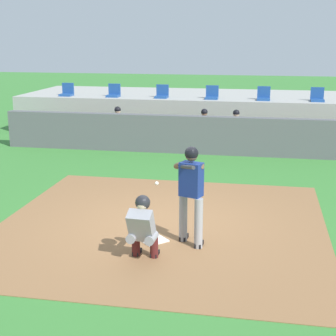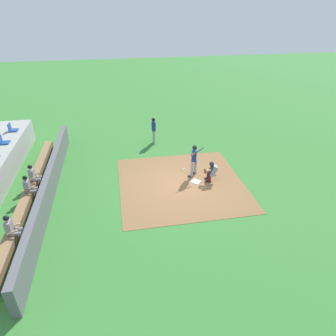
# 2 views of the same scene
# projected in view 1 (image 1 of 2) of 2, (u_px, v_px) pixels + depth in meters

# --- Properties ---
(ground_plane) EXTENTS (80.00, 80.00, 0.00)m
(ground_plane) POSITION_uv_depth(u_px,v_px,m) (161.00, 226.00, 10.17)
(ground_plane) COLOR #387A33
(dirt_infield) EXTENTS (6.40, 6.40, 0.01)m
(dirt_infield) POSITION_uv_depth(u_px,v_px,m) (161.00, 225.00, 10.17)
(dirt_infield) COLOR olive
(dirt_infield) RESTS_ON ground
(home_plate) EXTENTS (0.62, 0.62, 0.02)m
(home_plate) POSITION_uv_depth(u_px,v_px,m) (153.00, 240.00, 9.40)
(home_plate) COLOR white
(home_plate) RESTS_ON dirt_infield
(batter_at_plate) EXTENTS (0.59, 0.87, 1.80)m
(batter_at_plate) POSITION_uv_depth(u_px,v_px,m) (191.00, 189.00, 9.00)
(batter_at_plate) COLOR #99999E
(batter_at_plate) RESTS_ON ground
(catcher_crouched) EXTENTS (0.50, 1.85, 1.13)m
(catcher_crouched) POSITION_uv_depth(u_px,v_px,m) (143.00, 225.00, 8.50)
(catcher_crouched) COLOR gray
(catcher_crouched) RESTS_ON ground
(dugout_wall) EXTENTS (13.00, 0.30, 1.20)m
(dugout_wall) POSITION_uv_depth(u_px,v_px,m) (202.00, 135.00, 16.21)
(dugout_wall) COLOR #59595E
(dugout_wall) RESTS_ON ground
(dugout_bench) EXTENTS (11.80, 0.44, 0.45)m
(dugout_bench) POSITION_uv_depth(u_px,v_px,m) (205.00, 141.00, 17.25)
(dugout_bench) COLOR olive
(dugout_bench) RESTS_ON ground
(dugout_player_0) EXTENTS (0.49, 0.70, 1.30)m
(dugout_player_0) POSITION_uv_depth(u_px,v_px,m) (117.00, 125.00, 17.53)
(dugout_player_0) COLOR #939399
(dugout_player_0) RESTS_ON ground
(dugout_player_1) EXTENTS (0.49, 0.70, 1.30)m
(dugout_player_1) POSITION_uv_depth(u_px,v_px,m) (204.00, 128.00, 17.00)
(dugout_player_1) COLOR #939399
(dugout_player_1) RESTS_ON ground
(dugout_player_2) EXTENTS (0.49, 0.70, 1.30)m
(dugout_player_2) POSITION_uv_depth(u_px,v_px,m) (236.00, 129.00, 16.81)
(dugout_player_2) COLOR #939399
(dugout_player_2) RESTS_ON ground
(stands_platform) EXTENTS (15.00, 4.40, 1.40)m
(stands_platform) POSITION_uv_depth(u_px,v_px,m) (215.00, 112.00, 20.37)
(stands_platform) COLOR #9E9E99
(stands_platform) RESTS_ON ground
(stadium_seat_0) EXTENTS (0.46, 0.46, 0.48)m
(stadium_seat_0) POSITION_uv_depth(u_px,v_px,m) (67.00, 92.00, 19.71)
(stadium_seat_0) COLOR #1E478C
(stadium_seat_0) RESTS_ON stands_platform
(stadium_seat_1) EXTENTS (0.46, 0.46, 0.48)m
(stadium_seat_1) POSITION_uv_depth(u_px,v_px,m) (114.00, 93.00, 19.37)
(stadium_seat_1) COLOR #1E478C
(stadium_seat_1) RESTS_ON stands_platform
(stadium_seat_2) EXTENTS (0.46, 0.46, 0.48)m
(stadium_seat_2) POSITION_uv_depth(u_px,v_px,m) (162.00, 94.00, 19.04)
(stadium_seat_2) COLOR #1E478C
(stadium_seat_2) RESTS_ON stands_platform
(stadium_seat_3) EXTENTS (0.46, 0.46, 0.48)m
(stadium_seat_3) POSITION_uv_depth(u_px,v_px,m) (212.00, 95.00, 18.71)
(stadium_seat_3) COLOR #1E478C
(stadium_seat_3) RESTS_ON stands_platform
(stadium_seat_4) EXTENTS (0.46, 0.46, 0.48)m
(stadium_seat_4) POSITION_uv_depth(u_px,v_px,m) (264.00, 96.00, 18.38)
(stadium_seat_4) COLOR #1E478C
(stadium_seat_4) RESTS_ON stands_platform
(stadium_seat_5) EXTENTS (0.46, 0.46, 0.48)m
(stadium_seat_5) POSITION_uv_depth(u_px,v_px,m) (317.00, 97.00, 18.05)
(stadium_seat_5) COLOR #1E478C
(stadium_seat_5) RESTS_ON stands_platform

